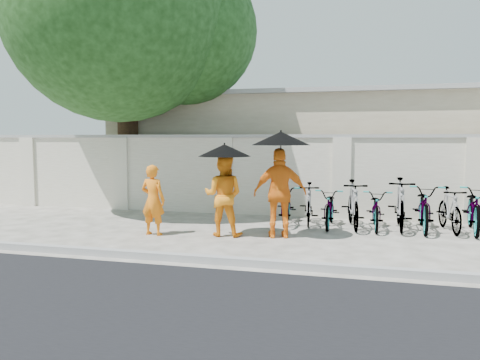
# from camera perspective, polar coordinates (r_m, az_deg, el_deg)

# --- Properties ---
(ground) EXTENTS (80.00, 80.00, 0.00)m
(ground) POSITION_cam_1_polar(r_m,az_deg,el_deg) (9.20, -1.31, -7.35)
(ground) COLOR beige
(kerb) EXTENTS (40.00, 0.16, 0.12)m
(kerb) POSITION_cam_1_polar(r_m,az_deg,el_deg) (7.61, -4.86, -9.57)
(kerb) COLOR gray
(kerb) RESTS_ON ground
(compound_wall) EXTENTS (20.00, 0.30, 2.00)m
(compound_wall) POSITION_cam_1_polar(r_m,az_deg,el_deg) (11.97, 7.50, 0.35)
(compound_wall) COLOR silver
(compound_wall) RESTS_ON ground
(building_behind) EXTENTS (14.00, 6.00, 3.20)m
(building_behind) POSITION_cam_1_polar(r_m,az_deg,el_deg) (15.65, 12.89, 3.59)
(building_behind) COLOR beige
(building_behind) RESTS_ON ground
(shade_tree) EXTENTS (6.70, 6.20, 8.20)m
(shade_tree) POSITION_cam_1_polar(r_m,az_deg,el_deg) (13.49, -13.58, 18.33)
(shade_tree) COLOR brown
(shade_tree) RESTS_ON ground
(monk_left) EXTENTS (0.56, 0.40, 1.45)m
(monk_left) POSITION_cam_1_polar(r_m,az_deg,el_deg) (9.74, -10.56, -2.41)
(monk_left) COLOR orange
(monk_left) RESTS_ON ground
(monk_center) EXTENTS (0.82, 0.65, 1.66)m
(monk_center) POSITION_cam_1_polar(r_m,az_deg,el_deg) (9.50, -2.04, -1.88)
(monk_center) COLOR orange
(monk_center) RESTS_ON ground
(parasol_center) EXTENTS (1.06, 1.06, 0.93)m
(parasol_center) POSITION_cam_1_polar(r_m,az_deg,el_deg) (9.34, -1.90, 3.64)
(parasol_center) COLOR black
(parasol_center) RESTS_ON ground
(monk_right) EXTENTS (1.13, 0.69, 1.80)m
(monk_right) POSITION_cam_1_polar(r_m,az_deg,el_deg) (9.33, 4.91, -1.59)
(monk_right) COLOR orange
(monk_right) RESTS_ON ground
(parasol_right) EXTENTS (1.15, 1.15, 1.10)m
(parasol_right) POSITION_cam_1_polar(r_m,az_deg,el_deg) (9.19, 5.01, 5.08)
(parasol_right) COLOR black
(parasol_right) RESTS_ON ground
(bike_0) EXTENTS (0.76, 1.78, 0.91)m
(bike_0) POSITION_cam_1_polar(r_m,az_deg,el_deg) (10.90, 5.77, -2.97)
(bike_0) COLOR gray
(bike_0) RESTS_ON ground
(bike_1) EXTENTS (0.59, 1.63, 0.96)m
(bike_1) POSITION_cam_1_polar(r_m,az_deg,el_deg) (10.88, 8.40, -2.89)
(bike_1) COLOR gray
(bike_1) RESTS_ON ground
(bike_2) EXTENTS (0.60, 1.69, 0.89)m
(bike_2) POSITION_cam_1_polar(r_m,az_deg,el_deg) (10.67, 10.95, -3.29)
(bike_2) COLOR gray
(bike_2) RESTS_ON ground
(bike_3) EXTENTS (0.71, 1.81, 1.06)m
(bike_3) POSITION_cam_1_polar(r_m,az_deg,el_deg) (10.64, 13.64, -2.90)
(bike_3) COLOR gray
(bike_3) RESTS_ON ground
(bike_4) EXTENTS (0.60, 1.69, 0.89)m
(bike_4) POSITION_cam_1_polar(r_m,az_deg,el_deg) (10.66, 16.30, -3.41)
(bike_4) COLOR gray
(bike_4) RESTS_ON ground
(bike_5) EXTENTS (0.56, 1.87, 1.12)m
(bike_5) POSITION_cam_1_polar(r_m,az_deg,el_deg) (10.76, 18.95, -2.78)
(bike_5) COLOR gray
(bike_5) RESTS_ON ground
(bike_6) EXTENTS (0.78, 1.98, 1.02)m
(bike_6) POSITION_cam_1_polar(r_m,az_deg,el_deg) (10.81, 21.58, -3.09)
(bike_6) COLOR gray
(bike_6) RESTS_ON ground
(bike_7) EXTENTS (0.62, 1.62, 0.95)m
(bike_7) POSITION_cam_1_polar(r_m,az_deg,el_deg) (10.88, 24.18, -3.32)
(bike_7) COLOR gray
(bike_7) RESTS_ON ground
(bike_8) EXTENTS (0.89, 2.01, 1.03)m
(bike_8) POSITION_cam_1_polar(r_m,az_deg,el_deg) (11.02, 26.70, -3.12)
(bike_8) COLOR gray
(bike_8) RESTS_ON ground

